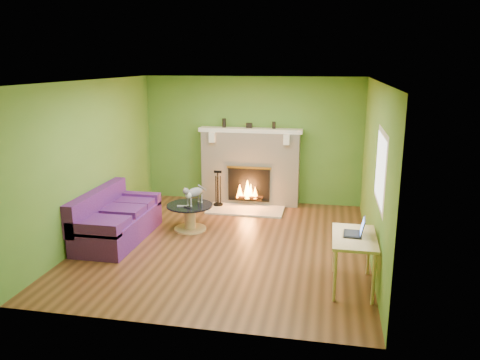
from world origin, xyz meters
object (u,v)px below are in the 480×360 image
object	(u,v)px
desk	(354,242)
cat	(195,195)
coffee_table	(190,215)
sofa	(115,220)

from	to	relation	value
desk	cat	bearing A→B (deg)	146.72
coffee_table	cat	world-z (taller)	cat
sofa	cat	distance (m)	1.41
desk	cat	xyz separation A→B (m)	(-2.64, 1.73, 0.01)
desk	coffee_table	bearing A→B (deg)	148.25
coffee_table	cat	xyz separation A→B (m)	(0.08, 0.05, 0.37)
desk	cat	world-z (taller)	cat
coffee_table	desk	size ratio (longest dim) A/B	0.84
desk	cat	size ratio (longest dim) A/B	1.70
sofa	desk	world-z (taller)	sofa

